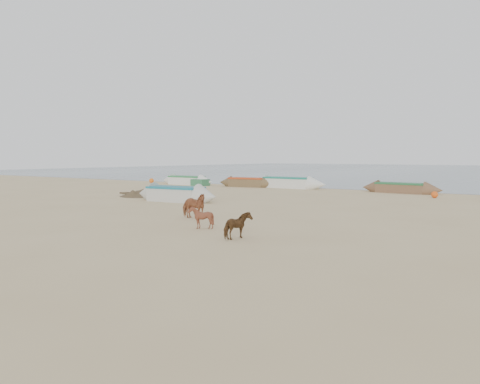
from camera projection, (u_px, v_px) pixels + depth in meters
name	position (u px, v px, depth m)	size (l,w,h in m)	color
ground	(186.00, 222.00, 19.38)	(140.00, 140.00, 0.00)	tan
sea	(476.00, 171.00, 86.96)	(160.00, 160.00, 0.00)	slate
cow_adult	(193.00, 206.00, 20.45)	(0.61, 1.34, 1.13)	brown
calf_front	(201.00, 217.00, 17.58)	(0.69, 0.78, 0.86)	brown
calf_right	(238.00, 226.00, 15.37)	(0.87, 0.75, 0.88)	#503219
near_canoe	(176.00, 194.00, 28.20)	(5.75, 1.46, 0.90)	beige
debris_pile	(144.00, 193.00, 31.96)	(3.23, 3.23, 0.50)	brown
waterline_canoes	(404.00, 188.00, 33.88)	(51.48, 4.00, 0.94)	white
beach_clutter	(412.00, 190.00, 33.75)	(46.32, 4.46, 0.64)	#306C45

